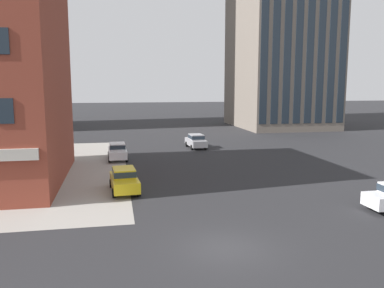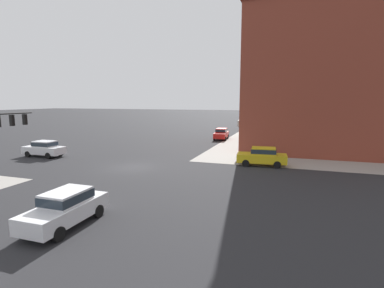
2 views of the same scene
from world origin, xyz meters
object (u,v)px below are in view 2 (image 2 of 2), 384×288
object	(u,v)px
car_parked_curb	(66,207)
car_main_northbound_far	(221,133)
car_cross_westbound	(262,156)
car_cross_eastbound	(44,148)

from	to	relation	value
car_parked_curb	car_main_northbound_far	bearing A→B (deg)	-179.94
car_main_northbound_far	car_parked_curb	size ratio (longest dim) A/B	1.02
car_cross_westbound	car_parked_curb	world-z (taller)	same
car_main_northbound_far	car_cross_eastbound	xyz separation A→B (m)	(19.70, -14.65, 0.00)
car_cross_westbound	car_parked_curb	size ratio (longest dim) A/B	1.03
car_cross_westbound	car_cross_eastbound	bearing A→B (deg)	-82.59
car_main_northbound_far	car_cross_eastbound	bearing A→B (deg)	-36.64
car_cross_eastbound	car_parked_curb	distance (m)	19.83
car_cross_eastbound	car_parked_curb	size ratio (longest dim) A/B	1.00
car_cross_westbound	car_parked_curb	xyz separation A→B (m)	(16.23, -7.64, 0.00)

